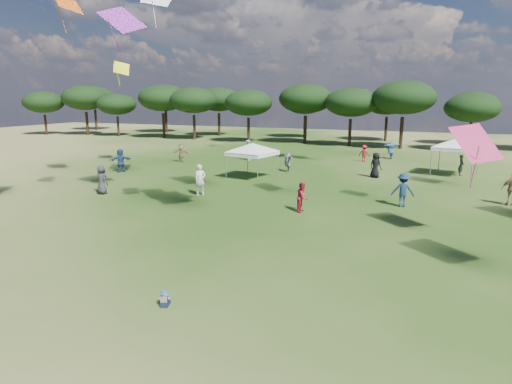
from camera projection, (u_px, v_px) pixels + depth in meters
ground at (122, 356)px, 9.75m from camera, size 140.00×140.00×0.00m
tree_line at (398, 100)px, 50.64m from camera, size 108.78×17.63×7.77m
tent_left at (252, 145)px, 30.44m from camera, size 5.72×5.72×2.84m
tent_right at (457, 140)px, 31.50m from camera, size 5.78×5.78×3.07m
toddler at (165, 299)px, 11.99m from camera, size 0.35×0.38×0.47m
festival_crowd at (306, 163)px, 32.14m from camera, size 29.73×23.54×1.91m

